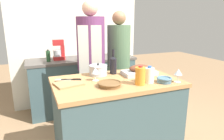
# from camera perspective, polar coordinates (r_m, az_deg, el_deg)

# --- Properties ---
(kitchen_island) EXTENTS (1.29, 0.78, 0.94)m
(kitchen_island) POSITION_cam_1_polar(r_m,az_deg,el_deg) (2.25, 1.17, -14.36)
(kitchen_island) COLOR #3D565B
(kitchen_island) RESTS_ON ground_plane
(back_counter) EXTENTS (1.80, 0.60, 0.91)m
(back_counter) POSITION_cam_1_polar(r_m,az_deg,el_deg) (3.55, -8.34, -3.84)
(back_counter) COLOR #3D565B
(back_counter) RESTS_ON ground_plane
(back_wall) EXTENTS (2.30, 0.10, 2.55)m
(back_wall) POSITION_cam_1_polar(r_m,az_deg,el_deg) (3.73, -10.13, 9.83)
(back_wall) COLOR silver
(back_wall) RESTS_ON ground_plane
(roasting_pan) EXTENTS (0.39, 0.24, 0.12)m
(roasting_pan) POSITION_cam_1_polar(r_m,az_deg,el_deg) (2.28, 7.78, -0.24)
(roasting_pan) COLOR #BCBCC1
(roasting_pan) RESTS_ON kitchen_island
(wicker_basket) EXTENTS (0.23, 0.23, 0.04)m
(wicker_basket) POSITION_cam_1_polar(r_m,az_deg,el_deg) (1.87, -0.69, -4.03)
(wicker_basket) COLOR brown
(wicker_basket) RESTS_ON kitchen_island
(cutting_board) EXTENTS (0.29, 0.26, 0.02)m
(cutting_board) POSITION_cam_1_polar(r_m,az_deg,el_deg) (1.97, -12.25, -3.87)
(cutting_board) COLOR #AD7F51
(cutting_board) RESTS_ON kitchen_island
(stock_pot) EXTENTS (0.20, 0.20, 0.14)m
(stock_pot) POSITION_cam_1_polar(r_m,az_deg,el_deg) (2.24, -3.97, -0.04)
(stock_pot) COLOR #B7B7BC
(stock_pot) RESTS_ON kitchen_island
(mixing_bowl) EXTENTS (0.15, 0.15, 0.05)m
(mixing_bowl) POSITION_cam_1_polar(r_m,az_deg,el_deg) (2.04, 14.70, -2.70)
(mixing_bowl) COLOR slate
(mixing_bowl) RESTS_ON kitchen_island
(juice_jug) EXTENTS (0.10, 0.10, 0.19)m
(juice_jug) POSITION_cam_1_polar(r_m,az_deg,el_deg) (1.92, 8.07, -1.67)
(juice_jug) COLOR orange
(juice_jug) RESTS_ON kitchen_island
(milk_jug) EXTENTS (0.09, 0.09, 0.17)m
(milk_jug) POSITION_cam_1_polar(r_m,az_deg,el_deg) (2.00, 10.60, -1.43)
(milk_jug) COLOR white
(milk_jug) RESTS_ON kitchen_island
(wine_bottle_green) EXTENTS (0.08, 0.08, 0.28)m
(wine_bottle_green) POSITION_cam_1_polar(r_m,az_deg,el_deg) (2.28, 0.36, 1.64)
(wine_bottle_green) COLOR black
(wine_bottle_green) RESTS_ON kitchen_island
(wine_glass_left) EXTENTS (0.08, 0.08, 0.14)m
(wine_glass_left) POSITION_cam_1_polar(r_m,az_deg,el_deg) (2.08, 18.43, -0.66)
(wine_glass_left) COLOR silver
(wine_glass_left) RESTS_ON kitchen_island
(wine_glass_right) EXTENTS (0.08, 0.08, 0.14)m
(wine_glass_right) POSITION_cam_1_polar(r_m,az_deg,el_deg) (2.03, -4.80, -0.32)
(wine_glass_right) COLOR silver
(wine_glass_right) RESTS_ON kitchen_island
(knife_chef) EXTENTS (0.25, 0.12, 0.01)m
(knife_chef) POSITION_cam_1_polar(r_m,az_deg,el_deg) (2.06, -12.10, -2.69)
(knife_chef) COLOR #B7B7BC
(knife_chef) RESTS_ON cutting_board
(knife_paring) EXTENTS (0.19, 0.08, 0.01)m
(knife_paring) POSITION_cam_1_polar(r_m,az_deg,el_deg) (2.06, -11.55, -2.65)
(knife_paring) COLOR #B7B7BC
(knife_paring) RESTS_ON cutting_board
(stand_mixer) EXTENTS (0.18, 0.14, 0.33)m
(stand_mixer) POSITION_cam_1_polar(r_m,az_deg,el_deg) (3.35, -14.96, 5.12)
(stand_mixer) COLOR #B22323
(stand_mixer) RESTS_ON back_counter
(condiment_bottle_tall) EXTENTS (0.06, 0.06, 0.19)m
(condiment_bottle_tall) POSITION_cam_1_polar(r_m,az_deg,el_deg) (3.26, -17.75, 3.82)
(condiment_bottle_tall) COLOR #234C28
(condiment_bottle_tall) RESTS_ON back_counter
(condiment_bottle_short) EXTENTS (0.05, 0.05, 0.15)m
(condiment_bottle_short) POSITION_cam_1_polar(r_m,az_deg,el_deg) (3.33, -5.75, 4.35)
(condiment_bottle_short) COLOR maroon
(condiment_bottle_short) RESTS_ON back_counter
(person_cook_aproned) EXTENTS (0.39, 0.42, 1.80)m
(person_cook_aproned) POSITION_cam_1_polar(r_m,az_deg,el_deg) (2.78, -5.95, 2.67)
(person_cook_aproned) COLOR beige
(person_cook_aproned) RESTS_ON ground_plane
(person_cook_guest) EXTENTS (0.33, 0.33, 1.67)m
(person_cook_guest) POSITION_cam_1_polar(r_m,az_deg,el_deg) (2.94, 1.90, 2.01)
(person_cook_guest) COLOR beige
(person_cook_guest) RESTS_ON ground_plane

